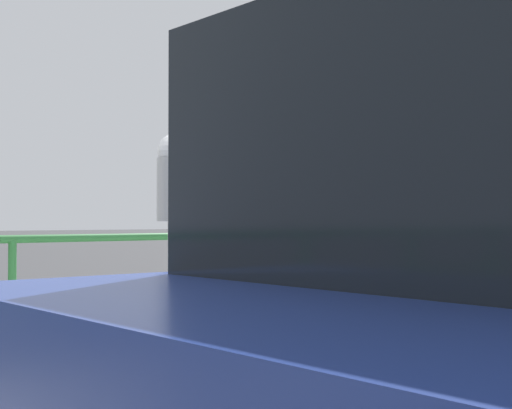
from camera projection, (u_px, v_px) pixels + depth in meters
parking_meter at (176, 229)px, 3.33m from camera, size 0.17×0.18×1.54m
pedestrian_at_meter at (280, 271)px, 3.82m from camera, size 0.59×0.60×1.58m
background_railing at (12, 276)px, 5.48m from camera, size 24.06×0.06×1.04m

